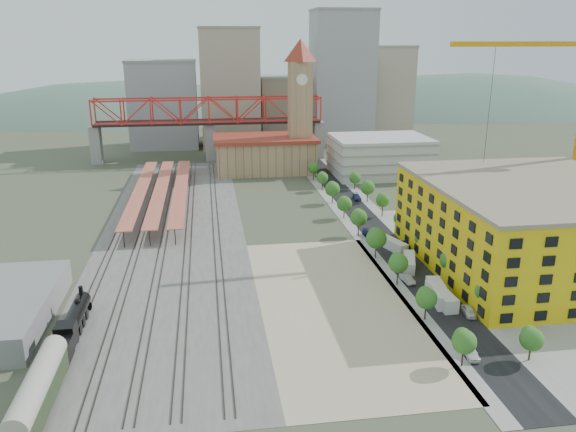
{
  "coord_description": "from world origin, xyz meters",
  "views": [
    {
      "loc": [
        -26.57,
        -125.01,
        47.57
      ],
      "look_at": [
        -9.24,
        -7.06,
        10.0
      ],
      "focal_mm": 35.0,
      "sensor_mm": 36.0,
      "label": 1
    }
  ],
  "objects": [
    {
      "name": "ground",
      "position": [
        0.0,
        0.0,
        0.0
      ],
      "size": [
        400.0,
        400.0,
        0.0
      ],
      "primitive_type": "plane",
      "color": "#474C38",
      "rests_on": "ground"
    },
    {
      "name": "ballast_strip",
      "position": [
        -36.0,
        17.5,
        0.03
      ],
      "size": [
        36.0,
        165.0,
        0.06
      ],
      "primitive_type": "cube",
      "color": "#605E59",
      "rests_on": "ground"
    },
    {
      "name": "dirt_lot",
      "position": [
        -4.0,
        -31.5,
        0.03
      ],
      "size": [
        28.0,
        67.0,
        0.06
      ],
      "primitive_type": "cube",
      "color": "tan",
      "rests_on": "ground"
    },
    {
      "name": "street_asphalt",
      "position": [
        16.0,
        15.0,
        0.03
      ],
      "size": [
        12.0,
        170.0,
        0.06
      ],
      "primitive_type": "cube",
      "color": "black",
      "rests_on": "ground"
    },
    {
      "name": "sidewalk_west",
      "position": [
        10.5,
        15.0,
        0.02
      ],
      "size": [
        3.0,
        170.0,
        0.04
      ],
      "primitive_type": "cube",
      "color": "gray",
      "rests_on": "ground"
    },
    {
      "name": "sidewalk_east",
      "position": [
        21.5,
        15.0,
        0.02
      ],
      "size": [
        3.0,
        170.0,
        0.04
      ],
      "primitive_type": "cube",
      "color": "gray",
      "rests_on": "ground"
    },
    {
      "name": "construction_pad",
      "position": [
        45.0,
        -20.0,
        0.03
      ],
      "size": [
        50.0,
        90.0,
        0.06
      ],
      "primitive_type": "cube",
      "color": "gray",
      "rests_on": "ground"
    },
    {
      "name": "rail_tracks",
      "position": [
        -37.8,
        17.5,
        0.15
      ],
      "size": [
        26.56,
        160.0,
        0.18
      ],
      "color": "#382B23",
      "rests_on": "ground"
    },
    {
      "name": "platform_canopies",
      "position": [
        -41.0,
        45.0,
        3.99
      ],
      "size": [
        16.0,
        80.0,
        4.12
      ],
      "color": "#D26B50",
      "rests_on": "ground"
    },
    {
      "name": "station_hall",
      "position": [
        -5.0,
        82.0,
        6.67
      ],
      "size": [
        38.0,
        24.0,
        13.1
      ],
      "color": "tan",
      "rests_on": "ground"
    },
    {
      "name": "clock_tower",
      "position": [
        8.0,
        79.99,
        28.7
      ],
      "size": [
        12.0,
        12.0,
        52.0
      ],
      "color": "tan",
      "rests_on": "ground"
    },
    {
      "name": "parking_garage",
      "position": [
        36.0,
        70.0,
        7.0
      ],
      "size": [
        34.0,
        26.0,
        14.0
      ],
      "primitive_type": "cube",
      "color": "silver",
      "rests_on": "ground"
    },
    {
      "name": "truss_bridge",
      "position": [
        -25.0,
        105.0,
        18.86
      ],
      "size": [
        94.0,
        9.6,
        25.6
      ],
      "color": "gray",
      "rests_on": "ground"
    },
    {
      "name": "construction_building",
      "position": [
        42.0,
        -20.0,
        9.41
      ],
      "size": [
        44.6,
        50.6,
        18.8
      ],
      "color": "gold",
      "rests_on": "ground"
    },
    {
      "name": "street_trees",
      "position": [
        16.0,
        5.0,
        0.0
      ],
      "size": [
        15.4,
        124.4,
        8.0
      ],
      "color": "#275E1C",
      "rests_on": "ground"
    },
    {
      "name": "skyline",
      "position": [
        7.47,
        142.31,
        22.81
      ],
      "size": [
        133.0,
        46.0,
        60.0
      ],
      "color": "#9EA0A3",
      "rests_on": "ground"
    },
    {
      "name": "distant_hills",
      "position": [
        45.28,
        260.0,
        -79.54
      ],
      "size": [
        647.0,
        264.0,
        227.0
      ],
      "color": "#4C6B59",
      "rests_on": "ground"
    },
    {
      "name": "locomotive",
      "position": [
        -50.0,
        -37.81,
        2.2
      ],
      "size": [
        3.05,
        23.55,
        5.89
      ],
      "color": "black",
      "rests_on": "ground"
    },
    {
      "name": "coach",
      "position": [
        -50.0,
        -57.26,
        3.28
      ],
      "size": [
        3.38,
        19.62,
        6.16
      ],
      "color": "#25331C",
      "rests_on": "ground"
    },
    {
      "name": "tower_crane",
      "position": [
        63.35,
        3.25,
        33.64
      ],
      "size": [
        51.03,
        5.6,
        54.5
      ],
      "color": "orange",
      "rests_on": "ground"
    },
    {
      "name": "site_trailer_a",
      "position": [
        16.0,
        -34.11,
        1.35
      ],
      "size": [
        2.74,
        9.91,
        2.7
      ],
      "primitive_type": "cube",
      "rotation": [
        0.0,
        0.0,
        0.01
      ],
      "color": "silver",
      "rests_on": "ground"
    },
    {
      "name": "site_trailer_b",
      "position": [
        16.0,
        -32.72,
        1.4
      ],
      "size": [
        4.2,
        10.54,
        2.81
      ],
      "primitive_type": "cube",
      "rotation": [
        0.0,
        0.0,
        -0.15
      ],
      "color": "silver",
      "rests_on": "ground"
    },
    {
      "name": "site_trailer_c",
      "position": [
        16.0,
        -16.69,
        1.25
      ],
      "size": [
        5.27,
        9.4,
        2.5
      ],
      "primitive_type": "cube",
      "rotation": [
        0.0,
        0.0,
        -0.34
      ],
      "color": "silver",
      "rests_on": "ground"
    },
    {
      "name": "site_trailer_d",
      "position": [
        16.0,
        -5.34,
        1.24
      ],
      "size": [
        5.21,
        9.36,
        2.48
      ],
      "primitive_type": "cube",
      "rotation": [
        0.0,
        0.0,
        0.33
      ],
      "color": "silver",
      "rests_on": "ground"
    },
    {
      "name": "car_0",
      "position": [
        13.0,
        -52.77,
        0.79
      ],
      "size": [
        2.51,
        4.88,
        1.59
      ],
      "primitive_type": "imported",
      "rotation": [
        0.0,
        0.0,
        -0.14
      ],
      "color": "white",
      "rests_on": "ground"
    },
    {
      "name": "car_1",
      "position": [
        13.0,
        -24.1,
        0.76
      ],
      "size": [
        2.19,
        4.77,
        1.51
      ],
      "primitive_type": "imported",
      "rotation": [
        0.0,
        0.0,
        0.13
      ],
      "color": "#9D9DA2",
      "rests_on": "ground"
    },
    {
      "name": "car_2",
      "position": [
        13.0,
        1.6,
        0.72
      ],
      "size": [
        2.88,
        5.39,
        1.44
      ],
      "primitive_type": "imported",
      "rotation": [
        0.0,
        0.0,
        -0.1
      ],
      "color": "black",
      "rests_on": "ground"
    },
    {
      "name": "car_3",
      "position": [
        13.0,
        4.14,
        0.72
      ],
      "size": [
        2.72,
        5.23,
        1.45
      ],
      "primitive_type": "imported",
      "rotation": [
        0.0,
        0.0,
        0.14
      ],
      "color": "navy",
      "rests_on": "ground"
    },
    {
      "name": "car_4",
      "position": [
        19.0,
        -39.51,
        0.77
      ],
      "size": [
        2.42,
        4.74,
        1.55
      ],
      "primitive_type": "imported",
      "rotation": [
        0.0,
        0.0,
        -0.13
      ],
      "color": "white",
      "rests_on": "ground"
    },
    {
      "name": "car_5",
      "position": [
        19.0,
        -4.35,
        0.68
      ],
      "size": [
        2.1,
        4.33,
        1.37
      ],
      "primitive_type": "imported",
      "rotation": [
        0.0,
        0.0,
        -0.16
      ],
      "color": "#9D9CA1",
      "rests_on": "ground"
    },
    {
      "name": "car_6",
      "position": [
        19.0,
        -4.87,
        0.73
      ],
      "size": [
        2.65,
        5.36,
        1.46
      ],
      "primitive_type": "imported",
      "rotation": [
        0.0,
        0.0,
        -0.04
      ],
      "color": "black",
      "rests_on": "ground"
    },
    {
      "name": "car_7",
      "position": [
        19.0,
        37.9,
        0.78
      ],
      "size": [
        2.71,
        5.59,
        1.57
      ],
      "primitive_type": "imported",
      "rotation": [
        0.0,
        0.0,
        -0.1
      ],
      "color": "navy",
      "rests_on": "ground"
    }
  ]
}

